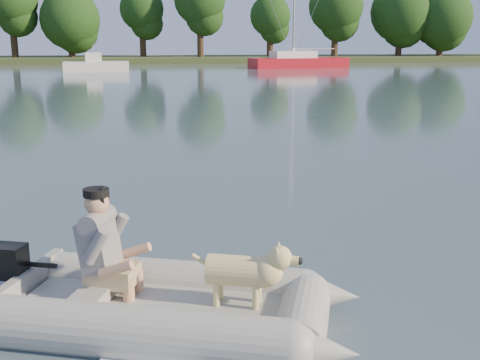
{
  "coord_description": "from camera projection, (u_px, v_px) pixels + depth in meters",
  "views": [
    {
      "loc": [
        -0.45,
        -5.61,
        2.62
      ],
      "look_at": [
        0.55,
        2.2,
        0.75
      ],
      "focal_mm": 45.0,
      "sensor_mm": 36.0,
      "label": 1
    }
  ],
  "objects": [
    {
      "name": "water",
      "position": [
        214.0,
        303.0,
        6.08
      ],
      "size": [
        160.0,
        160.0,
        0.0
      ],
      "primitive_type": "plane",
      "color": "slate",
      "rests_on": "ground"
    },
    {
      "name": "shore_bank",
      "position": [
        166.0,
        60.0,
        65.86
      ],
      "size": [
        160.0,
        12.0,
        0.7
      ],
      "primitive_type": "cube",
      "color": "#47512D",
      "rests_on": "water"
    },
    {
      "name": "treeline",
      "position": [
        218.0,
        12.0,
        64.5
      ],
      "size": [
        84.66,
        7.35,
        9.27
      ],
      "color": "#332316",
      "rests_on": "shore_bank"
    },
    {
      "name": "dinghy",
      "position": [
        169.0,
        266.0,
        5.53
      ],
      "size": [
        5.62,
        4.93,
        1.35
      ],
      "primitive_type": null,
      "rotation": [
        0.0,
        0.0,
        -0.32
      ],
      "color": "#9D9E99",
      "rests_on": "water"
    },
    {
      "name": "man",
      "position": [
        101.0,
        241.0,
        5.66
      ],
      "size": [
        0.86,
        0.8,
        1.05
      ],
      "primitive_type": null,
      "rotation": [
        0.0,
        0.0,
        -0.32
      ],
      "color": "slate",
      "rests_on": "dinghy"
    },
    {
      "name": "dog",
      "position": [
        237.0,
        276.0,
        5.48
      ],
      "size": [
        0.96,
        0.59,
        0.61
      ],
      "primitive_type": null,
      "rotation": [
        0.0,
        0.0,
        -0.32
      ],
      "color": "#CEBC77",
      "rests_on": "dinghy"
    },
    {
      "name": "outboard_motor",
      "position": [
        11.0,
        280.0,
        5.89
      ],
      "size": [
        0.47,
        0.39,
        0.77
      ],
      "primitive_type": null,
      "rotation": [
        0.0,
        0.0,
        -0.32
      ],
      "color": "black",
      "rests_on": "dinghy"
    },
    {
      "name": "motorboat",
      "position": [
        96.0,
        59.0,
        46.94
      ],
      "size": [
        5.3,
        2.33,
        2.19
      ],
      "primitive_type": null,
      "rotation": [
        0.0,
        0.0,
        0.07
      ],
      "color": "white",
      "rests_on": "water"
    },
    {
      "name": "sailboat",
      "position": [
        298.0,
        62.0,
        53.3
      ],
      "size": [
        9.06,
        4.3,
        11.99
      ],
      "rotation": [
        0.0,
        0.0,
        0.2
      ],
      "color": "#AE1320",
      "rests_on": "water"
    }
  ]
}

